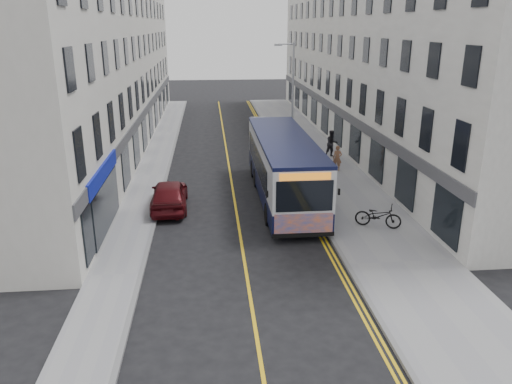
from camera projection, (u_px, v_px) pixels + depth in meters
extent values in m
plane|color=black|center=(244.00, 257.00, 20.45)|extent=(140.00, 140.00, 0.00)
cube|color=gray|center=(327.00, 171.00, 32.32)|extent=(4.50, 64.00, 0.12)
cube|color=gray|center=(151.00, 176.00, 31.31)|extent=(2.00, 64.00, 0.12)
cube|color=slate|center=(292.00, 172.00, 32.11)|extent=(0.18, 64.00, 0.13)
cube|color=slate|center=(167.00, 175.00, 31.40)|extent=(0.18, 64.00, 0.13)
cube|color=yellow|center=(230.00, 174.00, 31.77)|extent=(0.12, 64.00, 0.01)
cube|color=yellow|center=(285.00, 173.00, 32.09)|extent=(0.10, 64.00, 0.01)
cube|color=yellow|center=(288.00, 173.00, 32.11)|extent=(0.10, 64.00, 0.01)
cube|color=silver|center=(370.00, 59.00, 39.23)|extent=(6.00, 46.00, 13.00)
cube|color=silver|center=(104.00, 61.00, 37.39)|extent=(6.00, 46.00, 13.00)
cylinder|color=#9A9DA3|center=(292.00, 106.00, 32.77)|extent=(0.14, 0.14, 8.00)
cylinder|color=#9A9DA3|center=(286.00, 44.00, 31.48)|extent=(1.00, 0.08, 0.08)
cube|color=#9A9DA3|center=(278.00, 45.00, 31.46)|extent=(0.50, 0.18, 0.12)
cube|color=black|center=(283.00, 184.00, 26.99)|extent=(2.70, 11.90, 0.97)
cube|color=silver|center=(284.00, 158.00, 26.53)|extent=(2.70, 11.90, 1.95)
cube|color=black|center=(284.00, 138.00, 26.19)|extent=(2.72, 11.90, 0.17)
cube|color=black|center=(257.00, 159.00, 27.08)|extent=(0.04, 9.30, 1.24)
cube|color=black|center=(307.00, 158.00, 27.33)|extent=(0.04, 9.30, 1.24)
cube|color=black|center=(305.00, 196.00, 20.93)|extent=(2.43, 0.04, 1.35)
cube|color=orange|center=(304.00, 225.00, 21.34)|extent=(2.54, 0.04, 1.03)
cube|color=orange|center=(305.00, 177.00, 20.64)|extent=(2.16, 0.04, 0.30)
cylinder|color=black|center=(269.00, 214.00, 23.62)|extent=(0.30, 1.08, 1.08)
cylinder|color=black|center=(319.00, 212.00, 23.84)|extent=(0.30, 1.08, 1.08)
cylinder|color=black|center=(257.00, 178.00, 29.23)|extent=(0.30, 1.08, 1.08)
cylinder|color=black|center=(298.00, 177.00, 29.45)|extent=(0.30, 1.08, 1.08)
cylinder|color=black|center=(254.00, 169.00, 31.07)|extent=(0.30, 1.08, 1.08)
cylinder|color=black|center=(292.00, 168.00, 31.29)|extent=(0.30, 1.08, 1.08)
imported|color=black|center=(378.00, 216.00, 23.05)|extent=(2.23, 1.51, 1.11)
imported|color=brown|center=(337.00, 158.00, 32.01)|extent=(0.69, 0.59, 1.60)
imported|color=black|center=(332.00, 144.00, 35.23)|extent=(1.05, 0.89, 1.91)
imported|color=white|center=(260.00, 126.00, 43.62)|extent=(1.65, 4.15, 1.34)
imported|color=#520D12|center=(169.00, 194.00, 25.63)|extent=(1.92, 4.58, 1.55)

